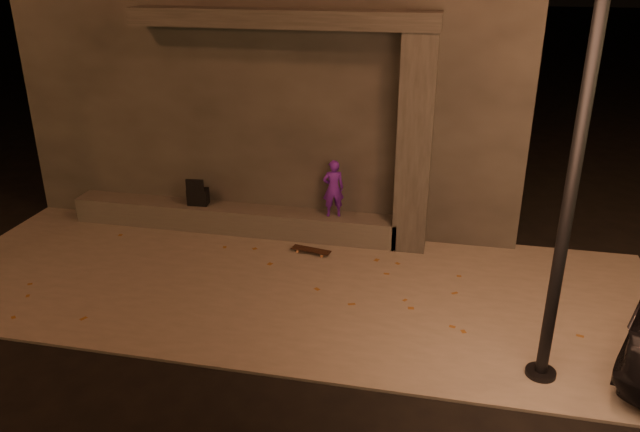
% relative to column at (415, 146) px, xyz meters
% --- Properties ---
extents(ground, '(120.00, 120.00, 0.00)m').
position_rel_column_xyz_m(ground, '(-1.70, -3.75, -1.84)').
color(ground, black).
rests_on(ground, ground).
extents(sidewalk, '(11.00, 4.40, 0.04)m').
position_rel_column_xyz_m(sidewalk, '(-1.70, -1.75, -1.82)').
color(sidewalk, '#67635A').
rests_on(sidewalk, ground).
extents(building, '(9.00, 5.10, 5.22)m').
position_rel_column_xyz_m(building, '(-2.70, 2.74, 0.77)').
color(building, '#32302D').
rests_on(building, ground).
extents(ledge, '(6.00, 0.55, 0.45)m').
position_rel_column_xyz_m(ledge, '(-3.20, 0.00, -1.58)').
color(ledge, '#514E49').
rests_on(ledge, sidewalk).
extents(column, '(0.55, 0.55, 3.60)m').
position_rel_column_xyz_m(column, '(0.00, 0.00, 0.00)').
color(column, '#32302D').
rests_on(column, sidewalk).
extents(canopy, '(5.00, 0.70, 0.28)m').
position_rel_column_xyz_m(canopy, '(-2.20, 0.05, 1.94)').
color(canopy, '#32302D').
rests_on(canopy, column).
extents(skateboarder, '(0.43, 0.34, 1.01)m').
position_rel_column_xyz_m(skateboarder, '(-1.34, 0.00, -0.84)').
color(skateboarder, '#5F1BB5').
rests_on(skateboarder, ledge).
extents(backpack, '(0.38, 0.27, 0.51)m').
position_rel_column_xyz_m(backpack, '(-3.84, 0.00, -1.17)').
color(backpack, black).
rests_on(backpack, ledge).
extents(skateboard, '(0.70, 0.30, 0.07)m').
position_rel_column_xyz_m(skateboard, '(-1.59, -0.65, -1.74)').
color(skateboard, black).
rests_on(skateboard, sidewalk).
extents(street_lamp_0, '(0.36, 0.36, 7.17)m').
position_rel_column_xyz_m(street_lamp_0, '(1.86, -3.26, 2.23)').
color(street_lamp_0, black).
rests_on(street_lamp_0, ground).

